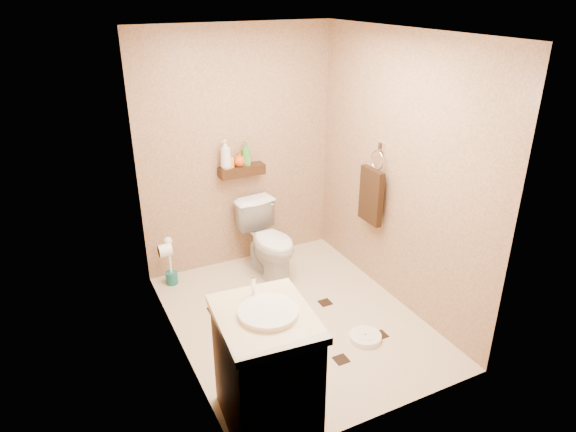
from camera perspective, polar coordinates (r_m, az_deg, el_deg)
ground at (r=4.63m, az=0.81°, el=-11.35°), size 2.50×2.50×0.00m
wall_back at (r=5.13m, az=-5.56°, el=7.21°), size 2.00×0.04×2.40m
wall_front at (r=3.10m, az=11.62°, el=-5.15°), size 2.00×0.04×2.40m
wall_left at (r=3.73m, az=-12.87°, el=-0.02°), size 0.04×2.50×2.40m
wall_right at (r=4.57m, az=12.17°, el=4.60°), size 0.04×2.50×2.40m
ceiling at (r=3.77m, az=1.04°, el=19.77°), size 2.00×2.50×0.02m
wall_shelf at (r=5.11m, az=-5.15°, el=5.05°), size 0.46×0.14×0.10m
floor_accents at (r=4.60m, az=1.25°, el=-11.57°), size 1.25×1.31×0.01m
toilet at (r=5.13m, az=-2.11°, el=-2.75°), size 0.48×0.76×0.73m
vanity at (r=3.44m, az=-2.43°, el=-16.60°), size 0.64×0.75×1.00m
bathroom_scale at (r=4.42m, az=8.58°, el=-13.17°), size 0.30×0.30×0.05m
toilet_brush at (r=5.16m, az=-12.91°, el=-5.61°), size 0.12×0.12×0.51m
towel_ring at (r=4.79m, az=9.26°, el=2.51°), size 0.12×0.30×0.76m
toilet_paper at (r=4.57m, az=-13.52°, el=-3.72°), size 0.12×0.11×0.12m
bottle_a at (r=5.00m, az=-6.96°, el=6.84°), size 0.16×0.16×0.29m
bottle_b at (r=5.03m, az=-6.57°, el=6.18°), size 0.09×0.09×0.15m
bottle_c at (r=5.06m, az=-5.43°, el=6.35°), size 0.15×0.15×0.15m
bottle_d at (r=5.08m, az=-4.68°, el=6.95°), size 0.11×0.11×0.24m
bottle_e at (r=5.09m, az=-4.65°, el=6.44°), size 0.08×0.08×0.14m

